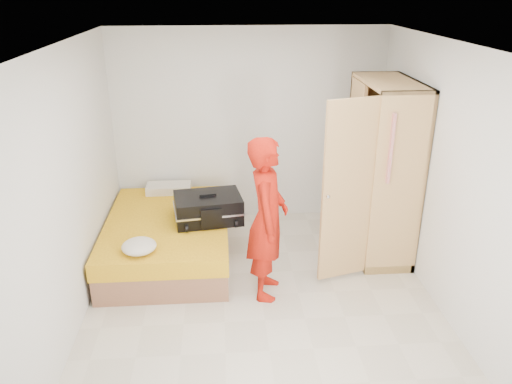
{
  "coord_description": "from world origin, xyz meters",
  "views": [
    {
      "loc": [
        -0.39,
        -4.48,
        3.08
      ],
      "look_at": [
        -0.02,
        0.46,
        1.0
      ],
      "focal_mm": 35.0,
      "sensor_mm": 36.0,
      "label": 1
    }
  ],
  "objects": [
    {
      "name": "person",
      "position": [
        0.06,
        0.07,
        0.87
      ],
      "size": [
        0.51,
        0.69,
        1.73
      ],
      "primitive_type": "imported",
      "rotation": [
        0.0,
        0.0,
        1.41
      ],
      "color": "red",
      "rests_on": "ground"
    },
    {
      "name": "wardrobe",
      "position": [
        1.45,
        0.85,
        1.0
      ],
      "size": [
        1.15,
        1.34,
        2.1
      ],
      "color": "tan",
      "rests_on": "ground"
    },
    {
      "name": "suitcase",
      "position": [
        -0.56,
        0.85,
        0.65
      ],
      "size": [
        0.85,
        0.68,
        0.33
      ],
      "rotation": [
        0.0,
        0.0,
        0.14
      ],
      "color": "black",
      "rests_on": "bed"
    },
    {
      "name": "room",
      "position": [
        0.0,
        0.0,
        1.3
      ],
      "size": [
        4.0,
        4.02,
        2.6
      ],
      "color": "beige",
      "rests_on": "ground"
    },
    {
      "name": "bed",
      "position": [
        -1.05,
        0.89,
        0.25
      ],
      "size": [
        1.42,
        2.02,
        0.5
      ],
      "color": "#925F42",
      "rests_on": "ground"
    },
    {
      "name": "pillow",
      "position": [
        -1.1,
        1.74,
        0.55
      ],
      "size": [
        0.58,
        0.3,
        0.11
      ],
      "primitive_type": "cube",
      "rotation": [
        0.0,
        0.0,
        0.0
      ],
      "color": "silver",
      "rests_on": "bed"
    },
    {
      "name": "round_cushion",
      "position": [
        -1.26,
        0.13,
        0.57
      ],
      "size": [
        0.36,
        0.36,
        0.14
      ],
      "primitive_type": "ellipsoid",
      "color": "silver",
      "rests_on": "bed"
    }
  ]
}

